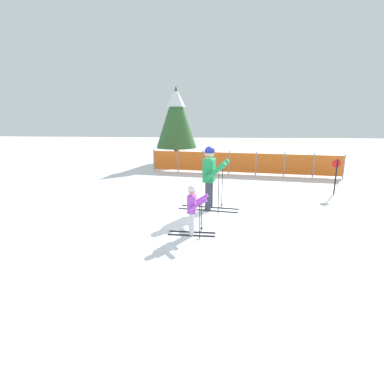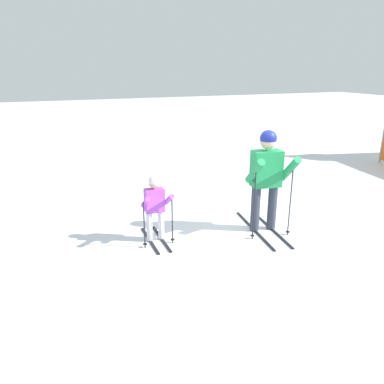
{
  "view_description": "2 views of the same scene",
  "coord_description": "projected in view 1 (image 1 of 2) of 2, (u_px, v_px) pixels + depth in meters",
  "views": [
    {
      "loc": [
        0.24,
        -8.1,
        2.62
      ],
      "look_at": [
        -0.45,
        -0.75,
        0.75
      ],
      "focal_mm": 28.0,
      "sensor_mm": 36.0,
      "label": 1
    },
    {
      "loc": [
        5.26,
        -3.37,
        2.83
      ],
      "look_at": [
        -0.59,
        -0.96,
        0.7
      ],
      "focal_mm": 35.0,
      "sensor_mm": 36.0,
      "label": 2
    }
  ],
  "objects": [
    {
      "name": "skier_child",
      "position": [
        193.0,
        206.0,
        6.69
      ],
      "size": [
        1.08,
        0.55,
        1.14
      ],
      "rotation": [
        0.0,
        0.0,
        -0.02
      ],
      "color": "black",
      "rests_on": "ground_plane"
    },
    {
      "name": "safety_fence",
      "position": [
        242.0,
        163.0,
        13.79
      ],
      "size": [
        8.61,
        1.26,
        1.07
      ],
      "rotation": [
        0.0,
        0.0,
        -0.14
      ],
      "color": "gray",
      "rests_on": "ground_plane"
    },
    {
      "name": "conifer_far",
      "position": [
        176.0,
        116.0,
        16.52
      ],
      "size": [
        2.28,
        2.28,
        4.23
      ],
      "color": "#4C3823",
      "rests_on": "ground_plane"
    },
    {
      "name": "ground_plane",
      "position": [
        210.0,
        211.0,
        8.49
      ],
      "size": [
        60.0,
        60.0,
        0.0
      ],
      "primitive_type": "plane",
      "color": "white"
    },
    {
      "name": "trail_marker",
      "position": [
        336.0,
        172.0,
        10.14
      ],
      "size": [
        0.28,
        0.08,
        1.24
      ],
      "color": "black",
      "rests_on": "ground_plane"
    },
    {
      "name": "skier_adult",
      "position": [
        210.0,
        172.0,
        8.42
      ],
      "size": [
        1.75,
        0.84,
        1.82
      ],
      "rotation": [
        0.0,
        0.0,
        -0.15
      ],
      "color": "black",
      "rests_on": "ground_plane"
    }
  ]
}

